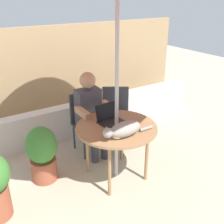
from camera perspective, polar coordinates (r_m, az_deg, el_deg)
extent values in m
plane|color=#BCAD93|center=(3.63, 0.87, -13.16)|extent=(14.00, 14.00, 0.00)
cube|color=tan|center=(4.98, -12.72, 7.74)|extent=(5.45, 0.08, 1.68)
cube|color=beige|center=(4.46, -8.25, -1.72)|extent=(4.91, 0.20, 0.54)
cylinder|color=#9E754C|center=(3.25, 0.95, -3.26)|extent=(0.98, 0.98, 0.03)
cylinder|color=#9E754C|center=(3.75, 2.08, -5.49)|extent=(0.04, 0.04, 0.69)
cylinder|color=#9E754C|center=(3.52, -5.26, -7.83)|extent=(0.04, 0.04, 0.69)
cylinder|color=#9E754C|center=(3.13, -0.52, -12.31)|extent=(0.04, 0.04, 0.69)
cylinder|color=#9E754C|center=(3.39, 7.33, -9.27)|extent=(0.04, 0.04, 0.69)
cylinder|color=#B7B7BC|center=(3.07, 1.01, 4.41)|extent=(0.04, 0.04, 2.33)
cube|color=#33383F|center=(3.93, -4.88, -2.85)|extent=(0.40, 0.40, 0.04)
cube|color=#33383F|center=(3.98, -6.22, 1.20)|extent=(0.40, 0.04, 0.44)
cylinder|color=#33383F|center=(4.24, -3.83, -4.03)|extent=(0.03, 0.03, 0.40)
cylinder|color=#33383F|center=(4.11, -7.99, -5.22)|extent=(0.03, 0.03, 0.40)
cylinder|color=#33383F|center=(3.84, -5.81, -7.35)|extent=(0.03, 0.03, 0.40)
cylinder|color=#33383F|center=(3.98, -1.44, -6.00)|extent=(0.03, 0.03, 0.40)
cube|color=#33383F|center=(4.10, 0.75, -1.56)|extent=(0.55, 0.55, 0.04)
cube|color=#33383F|center=(4.17, 0.73, 2.46)|extent=(0.36, 0.25, 0.44)
cylinder|color=#33383F|center=(4.36, 2.94, -3.17)|extent=(0.03, 0.03, 0.40)
cylinder|color=#33383F|center=(4.35, -1.54, -3.17)|extent=(0.03, 0.03, 0.40)
cylinder|color=#33383F|center=(4.06, -1.65, -5.39)|extent=(0.03, 0.03, 0.40)
cylinder|color=#33383F|center=(4.06, 3.17, -5.38)|extent=(0.03, 0.03, 0.40)
cube|color=#3F3F47|center=(3.81, -5.03, 1.00)|extent=(0.34, 0.20, 0.54)
sphere|color=tan|center=(3.66, -5.18, 6.70)|extent=(0.22, 0.22, 0.22)
cube|color=#383842|center=(3.75, -4.91, -3.11)|extent=(0.12, 0.30, 0.12)
cylinder|color=#383842|center=(3.77, -3.68, -7.62)|extent=(0.10, 0.10, 0.44)
cube|color=#383842|center=(3.82, -2.79, -2.52)|extent=(0.12, 0.30, 0.12)
cylinder|color=#383842|center=(3.84, -1.58, -6.95)|extent=(0.10, 0.10, 0.44)
cube|color=tan|center=(3.53, -6.25, -0.14)|extent=(0.08, 0.32, 0.08)
cube|color=tan|center=(3.71, -0.73, 1.24)|extent=(0.08, 0.32, 0.08)
cube|color=black|center=(3.33, -0.13, -2.10)|extent=(0.32, 0.25, 0.02)
cube|color=black|center=(3.36, -1.24, 0.16)|extent=(0.30, 0.09, 0.20)
cube|color=black|center=(3.37, -1.33, 0.21)|extent=(0.30, 0.09, 0.20)
ellipsoid|color=gray|center=(3.00, 2.78, -3.62)|extent=(0.40, 0.20, 0.17)
sphere|color=gray|center=(2.88, -0.88, -4.44)|extent=(0.11, 0.11, 0.11)
ellipsoid|color=white|center=(2.96, 1.04, -4.82)|extent=(0.12, 0.12, 0.09)
cylinder|color=gray|center=(3.17, 7.18, -3.45)|extent=(0.18, 0.04, 0.04)
cone|color=gray|center=(2.88, -1.21, -3.33)|extent=(0.04, 0.04, 0.03)
cone|color=gray|center=(2.83, -0.56, -3.80)|extent=(0.04, 0.04, 0.03)
cylinder|color=#9E5138|center=(3.59, -14.12, -11.58)|extent=(0.32, 0.32, 0.29)
ellipsoid|color=#3D7F33|center=(3.40, -14.71, -6.80)|extent=(0.38, 0.38, 0.48)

